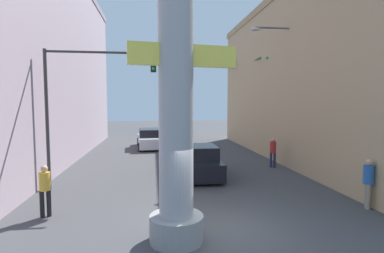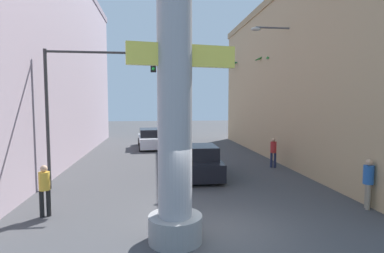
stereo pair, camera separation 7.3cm
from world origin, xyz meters
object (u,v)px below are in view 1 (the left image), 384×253
(neon_sign_pole, at_px, (176,82))
(pedestrian_curb_left, at_px, (45,187))
(street_lamp, at_px, (287,83))
(palm_tree_far_right, at_px, (238,91))
(palm_tree_near_right, at_px, (343,42))
(car_far, at_px, (150,139))
(pedestrian_by_sign, at_px, (368,180))
(pedestrian_mid_right, at_px, (273,150))
(palm_tree_mid_right, at_px, (273,88))
(traffic_light_mast, at_px, (87,91))
(car_lead, at_px, (198,161))

(neon_sign_pole, bearing_deg, pedestrian_curb_left, 151.06)
(neon_sign_pole, relative_size, street_lamp, 1.23)
(street_lamp, relative_size, palm_tree_far_right, 1.05)
(palm_tree_near_right, bearing_deg, car_far, 125.35)
(pedestrian_by_sign, bearing_deg, pedestrian_mid_right, 95.14)
(pedestrian_mid_right, bearing_deg, palm_tree_near_right, -65.41)
(palm_tree_mid_right, xyz_separation_m, pedestrian_curb_left, (-11.82, -10.08, -3.70))
(street_lamp, xyz_separation_m, pedestrian_curb_left, (-11.05, -6.27, -3.80))
(street_lamp, height_order, palm_tree_mid_right, street_lamp)
(neon_sign_pole, distance_m, pedestrian_mid_right, 10.93)
(street_lamp, bearing_deg, pedestrian_mid_right, -173.75)
(traffic_light_mast, bearing_deg, palm_tree_near_right, -3.53)
(neon_sign_pole, bearing_deg, car_far, 92.72)
(street_lamp, distance_m, pedestrian_by_sign, 7.87)
(street_lamp, distance_m, palm_tree_mid_right, 3.89)
(traffic_light_mast, height_order, palm_tree_near_right, palm_tree_near_right)
(car_far, height_order, pedestrian_mid_right, pedestrian_mid_right)
(palm_tree_far_right, bearing_deg, pedestrian_mid_right, -95.56)
(street_lamp, bearing_deg, traffic_light_mast, -163.96)
(palm_tree_far_right, distance_m, pedestrian_curb_left, 20.93)
(car_far, distance_m, palm_tree_mid_right, 10.53)
(pedestrian_by_sign, xyz_separation_m, pedestrian_curb_left, (-10.86, 0.65, -0.03))
(street_lamp, distance_m, pedestrian_mid_right, 3.88)
(street_lamp, xyz_separation_m, car_lead, (-5.33, -1.34, -4.08))
(pedestrian_by_sign, bearing_deg, pedestrian_curb_left, 176.58)
(palm_tree_mid_right, bearing_deg, neon_sign_pole, -122.19)
(palm_tree_near_right, relative_size, pedestrian_mid_right, 5.63)
(pedestrian_by_sign, height_order, pedestrian_curb_left, pedestrian_by_sign)
(street_lamp, xyz_separation_m, pedestrian_mid_right, (-0.81, -0.09, -3.79))
(palm_tree_far_right, height_order, pedestrian_curb_left, palm_tree_far_right)
(street_lamp, xyz_separation_m, palm_tree_far_right, (0.26, 10.93, 0.01))
(neon_sign_pole, distance_m, palm_tree_mid_right, 14.57)
(car_lead, relative_size, palm_tree_near_right, 0.51)
(traffic_light_mast, bearing_deg, palm_tree_far_right, 52.62)
(pedestrian_by_sign, bearing_deg, street_lamp, 88.36)
(palm_tree_near_right, xyz_separation_m, pedestrian_mid_right, (-1.64, 3.58, -5.41))
(pedestrian_mid_right, xyz_separation_m, pedestrian_by_sign, (0.61, -6.82, 0.03))
(car_far, relative_size, palm_tree_mid_right, 0.68)
(street_lamp, height_order, pedestrian_curb_left, street_lamp)
(car_lead, bearing_deg, car_far, 104.12)
(neon_sign_pole, height_order, pedestrian_curb_left, neon_sign_pole)
(traffic_light_mast, bearing_deg, car_far, 77.40)
(neon_sign_pole, distance_m, pedestrian_curb_left, 5.65)
(car_lead, relative_size, palm_tree_far_right, 0.64)
(neon_sign_pole, bearing_deg, traffic_light_mast, 121.40)
(neon_sign_pole, bearing_deg, street_lamp, 50.59)
(car_lead, distance_m, palm_tree_mid_right, 8.92)
(traffic_light_mast, relative_size, car_lead, 1.21)
(palm_tree_far_right, relative_size, pedestrian_by_sign, 4.35)
(traffic_light_mast, relative_size, pedestrian_curb_left, 3.50)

